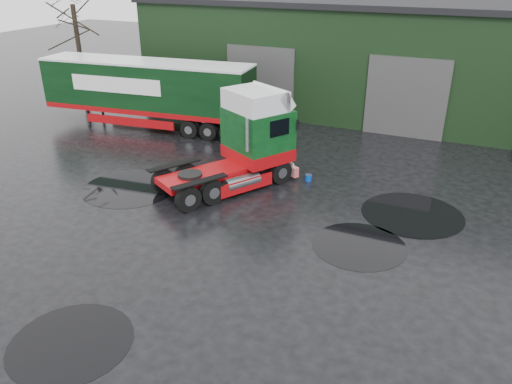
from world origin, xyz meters
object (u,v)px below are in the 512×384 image
trailer_left (147,95)px  tree_left (77,35)px  warehouse (425,55)px  hero_tractor (222,143)px  tree_back_a (341,7)px  wash_bucket (308,178)px

trailer_left → tree_left: tree_left is taller
warehouse → hero_tractor: 16.47m
tree_back_a → warehouse: bearing=-51.3°
trailer_left → tree_left: size_ratio=1.36×
hero_tractor → tree_left: size_ratio=0.72×
wash_bucket → tree_left: bearing=161.6°
warehouse → tree_left: size_ratio=3.81×
wash_bucket → warehouse: bearing=79.3°
warehouse → tree_left: 20.64m
tree_left → wash_bucket: bearing=-18.4°
hero_tractor → tree_back_a: bearing=125.6°
tree_left → hero_tractor: bearing=-28.9°
hero_tractor → trailer_left: (-7.29, 5.36, -0.10)m
hero_tractor → tree_left: 15.68m
hero_tractor → wash_bucket: size_ratio=21.41×
trailer_left → tree_left: 7.07m
warehouse → wash_bucket: (-2.54, -13.46, -3.02)m
warehouse → hero_tractor: (-5.44, -15.50, -1.26)m
trailer_left → tree_back_a: (4.72, 20.14, 2.95)m
hero_tractor → trailer_left: size_ratio=0.53×
warehouse → trailer_left: bearing=-141.4°
trailer_left → wash_bucket: (10.18, -3.32, -1.66)m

